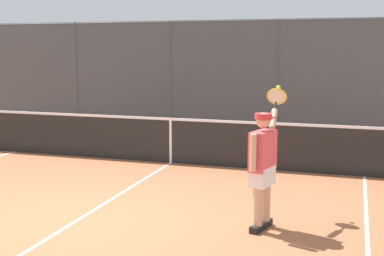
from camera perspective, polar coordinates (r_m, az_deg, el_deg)
name	(u,v)px	position (r m, az deg, el deg)	size (l,w,h in m)	color
ground_plane	(73,223)	(7.49, -12.96, -10.16)	(60.00, 60.00, 0.00)	#A8603D
fence_backdrop	(228,78)	(15.48, 3.96, 5.54)	(18.73, 1.37, 3.19)	#474C51
tennis_net	(171,140)	(10.86, -2.36, -1.31)	(10.08, 0.09, 1.07)	#2D2D2D
tennis_player	(263,163)	(6.90, 7.83, -3.80)	(0.36, 1.36, 1.87)	black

